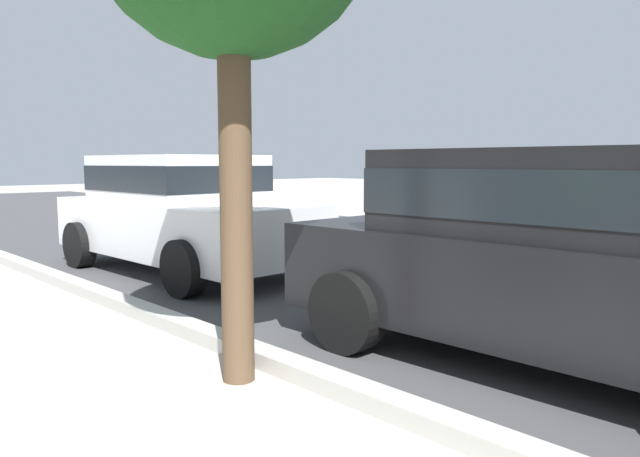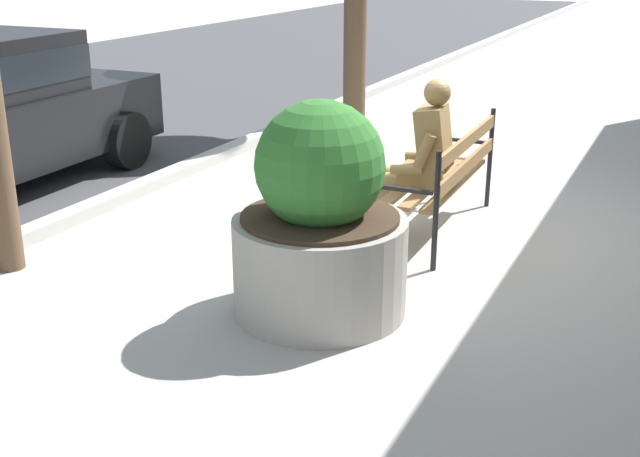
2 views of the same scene
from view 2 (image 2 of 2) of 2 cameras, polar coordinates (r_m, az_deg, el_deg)
The scene contains 5 objects.
ground_plane at distance 7.25m, azimuth 7.29°, elevation 0.15°, with size 80.00×80.00×0.00m, color #ADA8A0.
curb_stone at distance 8.54m, azimuth -11.47°, elevation 3.35°, with size 60.00×0.20×0.12m, color #B2AFA8.
park_bench at distance 6.98m, azimuth 9.07°, elevation 3.96°, with size 1.81×0.57×0.95m.
bronze_statue_seated at distance 6.80m, azimuth 6.85°, elevation 4.74°, with size 0.62×0.80×1.37m.
concrete_planter at distance 5.35m, azimuth -0.00°, elevation 0.21°, with size 1.18×1.18×1.47m.
Camera 2 is at (-6.51, -2.10, 2.41)m, focal length 45.06 mm.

